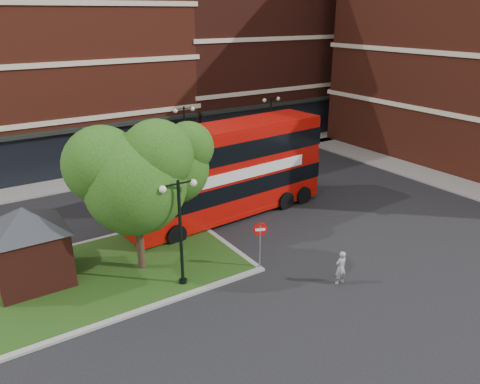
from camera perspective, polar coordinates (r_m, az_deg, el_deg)
ground at (r=23.92m, az=5.23°, el=-7.60°), size 120.00×120.00×0.00m
pavement_far at (r=37.16m, az=-10.69°, el=2.86°), size 44.00×3.00×0.12m
pavement_side at (r=36.74m, az=23.87°, el=1.16°), size 3.00×28.00×0.12m
terrace_far_left at (r=40.87m, az=-26.34°, el=12.73°), size 26.00×12.00×14.00m
terrace_far_right at (r=48.77m, az=0.87°, el=17.02°), size 18.00×12.00×16.00m
traffic_island at (r=23.00m, az=-15.79°, el=-9.44°), size 12.60×7.60×0.15m
kiosk at (r=22.36m, az=-24.48°, el=-5.05°), size 6.51×6.51×3.60m
tree_island_west at (r=21.08m, az=-13.08°, el=2.13°), size 5.40×4.71×7.21m
tree_island_east at (r=24.53m, az=-8.48°, el=3.77°), size 4.46×3.90×6.29m
lamp_island at (r=20.16m, az=-7.28°, el=-4.40°), size 1.72×0.36×5.00m
lamp_far_left at (r=35.43m, az=-6.72°, el=6.85°), size 1.72×0.36×5.00m
lamp_far_right at (r=39.54m, az=3.77°, el=8.44°), size 1.72×0.36×5.00m
bus at (r=27.13m, az=-1.77°, el=3.29°), size 12.79×3.82×4.81m
woman at (r=21.59m, az=12.17°, el=-8.98°), size 0.61×0.43×1.59m
car_silver at (r=35.61m, az=-8.92°, el=3.39°), size 4.60×1.90×1.56m
car_white at (r=38.01m, az=-0.83°, el=4.66°), size 4.29×1.53×1.41m
no_entry_sign at (r=21.80m, az=2.46°, el=-5.42°), size 0.63×0.31×2.41m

